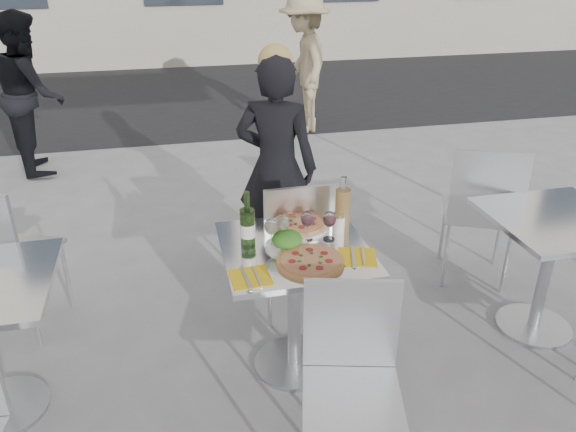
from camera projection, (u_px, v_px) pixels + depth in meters
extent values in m
plane|color=slate|center=(294.00, 364.00, 3.12)|extent=(80.00, 80.00, 0.00)
cube|color=black|center=(198.00, 92.00, 8.81)|extent=(24.00, 5.00, 0.00)
cylinder|color=#B7BABF|center=(294.00, 363.00, 3.12)|extent=(0.44, 0.44, 0.02)
cylinder|color=#B7BABF|center=(294.00, 310.00, 2.96)|extent=(0.07, 0.07, 0.72)
cube|color=silver|center=(295.00, 249.00, 2.80)|extent=(0.72, 0.72, 0.03)
cylinder|color=#B7BABF|center=(4.00, 408.00, 2.82)|extent=(0.44, 0.44, 0.02)
cylinder|color=#B7BABF|center=(533.00, 326.00, 3.42)|extent=(0.44, 0.44, 0.02)
cylinder|color=#B7BABF|center=(545.00, 276.00, 3.26)|extent=(0.07, 0.07, 0.72)
cube|color=silver|center=(558.00, 220.00, 3.10)|extent=(0.72, 0.72, 0.03)
cylinder|color=silver|center=(312.00, 259.00, 3.72)|extent=(0.02, 0.02, 0.45)
cylinder|color=silver|center=(259.00, 265.00, 3.65)|extent=(0.02, 0.02, 0.45)
cylinder|color=silver|center=(328.00, 288.00, 3.41)|extent=(0.02, 0.02, 0.45)
cylinder|color=silver|center=(270.00, 296.00, 3.34)|extent=(0.02, 0.02, 0.45)
cube|color=silver|center=(292.00, 244.00, 3.42)|extent=(0.42, 0.42, 0.02)
cube|color=silver|center=(301.00, 224.00, 3.14)|extent=(0.42, 0.03, 0.45)
cylinder|color=silver|center=(308.00, 409.00, 2.54)|extent=(0.02, 0.02, 0.43)
cylinder|color=silver|center=(385.00, 410.00, 2.53)|extent=(0.02, 0.02, 0.43)
cube|color=silver|center=(352.00, 400.00, 2.28)|extent=(0.49, 0.49, 0.02)
cube|color=silver|center=(351.00, 324.00, 2.36)|extent=(0.40, 0.12, 0.43)
cylinder|color=silver|center=(67.00, 276.00, 3.52)|extent=(0.03, 0.03, 0.47)
cylinder|color=silver|center=(12.00, 271.00, 3.57)|extent=(0.03, 0.03, 0.47)
cylinder|color=silver|center=(33.00, 311.00, 3.18)|extent=(0.03, 0.03, 0.47)
cube|color=silver|center=(13.00, 254.00, 3.27)|extent=(0.57, 0.57, 0.03)
cylinder|color=silver|center=(499.00, 234.00, 4.00)|extent=(0.03, 0.03, 0.48)
cylinder|color=silver|center=(443.00, 229.00, 4.07)|extent=(0.03, 0.03, 0.48)
cylinder|color=silver|center=(506.00, 261.00, 3.66)|extent=(0.03, 0.03, 0.48)
cylinder|color=silver|center=(445.00, 255.00, 3.73)|extent=(0.03, 0.03, 0.48)
cube|color=silver|center=(478.00, 211.00, 3.76)|extent=(0.60, 0.60, 0.03)
cube|color=silver|center=(488.00, 189.00, 3.44)|extent=(0.42, 0.21, 0.48)
imported|color=black|center=(276.00, 167.00, 3.77)|extent=(0.65, 0.56, 1.51)
imported|color=black|center=(30.00, 93.00, 5.50)|extent=(0.76, 0.88, 1.56)
imported|color=tan|center=(304.00, 64.00, 6.67)|extent=(0.63, 1.06, 1.62)
cylinder|color=tan|center=(310.00, 262.00, 2.65)|extent=(0.32, 0.32, 0.02)
cylinder|color=beige|center=(310.00, 260.00, 2.64)|extent=(0.28, 0.28, 0.00)
cylinder|color=white|center=(300.00, 225.00, 3.00)|extent=(0.31, 0.31, 0.01)
cylinder|color=tan|center=(300.00, 223.00, 2.99)|extent=(0.27, 0.27, 0.02)
cylinder|color=beige|center=(300.00, 221.00, 2.98)|extent=(0.24, 0.24, 0.00)
cylinder|color=white|center=(287.00, 246.00, 2.79)|extent=(0.22, 0.22, 0.01)
ellipsoid|color=#18621A|center=(287.00, 239.00, 2.77)|extent=(0.15, 0.15, 0.08)
sphere|color=#B21914|center=(294.00, 235.00, 2.79)|extent=(0.03, 0.03, 0.03)
cylinder|color=#2E5620|center=(248.00, 228.00, 2.76)|extent=(0.07, 0.07, 0.20)
cone|color=#2E5620|center=(247.00, 210.00, 2.72)|extent=(0.07, 0.07, 0.03)
cylinder|color=#2E5620|center=(247.00, 201.00, 2.70)|extent=(0.03, 0.03, 0.10)
cylinder|color=silver|center=(248.00, 230.00, 2.76)|extent=(0.07, 0.08, 0.07)
cylinder|color=tan|center=(343.00, 209.00, 2.93)|extent=(0.08, 0.08, 0.22)
cylinder|color=white|center=(344.00, 184.00, 2.87)|extent=(0.03, 0.03, 0.08)
cylinder|color=white|center=(338.00, 224.00, 2.92)|extent=(0.06, 0.06, 0.09)
cylinder|color=silver|center=(339.00, 215.00, 2.90)|extent=(0.06, 0.06, 0.02)
cylinder|color=white|center=(272.00, 247.00, 2.79)|extent=(0.06, 0.06, 0.00)
cylinder|color=white|center=(271.00, 239.00, 2.77)|extent=(0.01, 0.01, 0.09)
ellipsoid|color=white|center=(271.00, 226.00, 2.74)|extent=(0.07, 0.07, 0.08)
ellipsoid|color=beige|center=(271.00, 228.00, 2.75)|extent=(0.05, 0.05, 0.05)
cylinder|color=white|center=(283.00, 243.00, 2.83)|extent=(0.06, 0.06, 0.00)
cylinder|color=white|center=(283.00, 235.00, 2.81)|extent=(0.01, 0.01, 0.09)
ellipsoid|color=white|center=(283.00, 223.00, 2.78)|extent=(0.07, 0.07, 0.08)
ellipsoid|color=beige|center=(283.00, 225.00, 2.78)|extent=(0.05, 0.05, 0.05)
cylinder|color=white|center=(307.00, 238.00, 2.87)|extent=(0.06, 0.06, 0.00)
cylinder|color=white|center=(307.00, 231.00, 2.85)|extent=(0.01, 0.01, 0.09)
ellipsoid|color=white|center=(307.00, 219.00, 2.82)|extent=(0.07, 0.07, 0.08)
ellipsoid|color=#440912|center=(307.00, 220.00, 2.82)|extent=(0.05, 0.05, 0.05)
cylinder|color=white|center=(329.00, 239.00, 2.87)|extent=(0.06, 0.06, 0.00)
cylinder|color=white|center=(329.00, 231.00, 2.85)|extent=(0.01, 0.01, 0.09)
ellipsoid|color=white|center=(330.00, 219.00, 2.82)|extent=(0.07, 0.07, 0.08)
ellipsoid|color=#440912|center=(330.00, 221.00, 2.82)|extent=(0.05, 0.05, 0.05)
cube|color=yellow|center=(250.00, 277.00, 2.54)|extent=(0.19, 0.19, 0.00)
cube|color=#B7BABF|center=(246.00, 277.00, 2.53)|extent=(0.03, 0.20, 0.00)
cube|color=#B7BABF|center=(257.00, 276.00, 2.54)|extent=(0.02, 0.18, 0.00)
cube|color=yellow|center=(357.00, 257.00, 2.70)|extent=(0.22, 0.22, 0.00)
cube|color=#B7BABF|center=(353.00, 257.00, 2.69)|extent=(0.07, 0.20, 0.00)
cube|color=#B7BABF|center=(363.00, 256.00, 2.70)|extent=(0.06, 0.18, 0.00)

